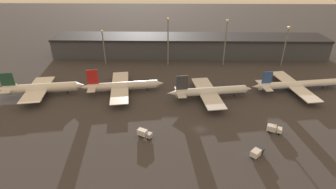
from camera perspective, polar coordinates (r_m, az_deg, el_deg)
name	(u,v)px	position (r m, az deg, el deg)	size (l,w,h in m)	color
ground	(200,129)	(104.95, 6.98, -7.52)	(600.00, 600.00, 0.00)	#383538
terminal_building	(189,46)	(179.39, 4.63, 10.50)	(178.86, 21.84, 13.29)	#3D424C
airplane_0	(40,88)	(140.67, -26.02, 1.22)	(42.36, 28.89, 12.62)	white
airplane_1	(122,86)	(131.81, -9.94, 1.85)	(41.36, 36.63, 12.77)	silver
airplane_2	(210,92)	(125.67, 9.14, 0.61)	(41.56, 33.19, 12.52)	silver
airplane_3	(297,85)	(146.64, 26.25, 1.92)	(48.15, 36.01, 11.21)	white
service_vehicle_1	(257,152)	(95.90, 18.79, -11.83)	(5.59, 5.63, 2.77)	#282D38
service_vehicle_2	(274,129)	(109.50, 22.03, -6.91)	(5.93, 4.34, 2.96)	white
service_vehicle_3	(144,133)	(99.60, -5.19, -8.40)	(6.00, 4.47, 3.02)	#9EA3A8
lamp_post_0	(103,42)	(165.40, -13.91, 10.94)	(1.80, 1.80, 21.80)	slate
lamp_post_1	(168,36)	(158.90, 0.01, 12.58)	(1.80, 1.80, 29.14)	slate
lamp_post_2	(226,37)	(162.07, 12.46, 12.07)	(1.80, 1.80, 28.26)	slate
lamp_post_3	(286,41)	(173.17, 24.31, 10.58)	(1.80, 1.80, 24.56)	slate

